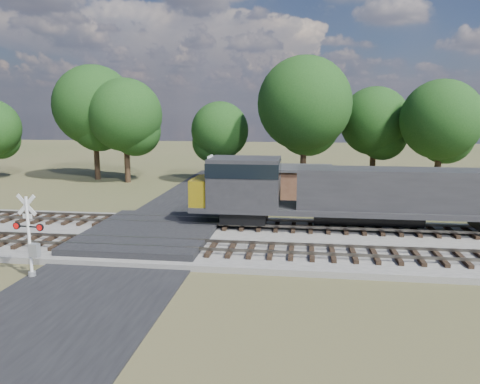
# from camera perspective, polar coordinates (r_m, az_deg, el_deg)

# --- Properties ---
(ground) EXTENTS (160.00, 160.00, 0.00)m
(ground) POSITION_cam_1_polar(r_m,az_deg,el_deg) (26.77, -11.10, -5.96)
(ground) COLOR #454B28
(ground) RESTS_ON ground
(ballast_bed) EXTENTS (140.00, 10.00, 0.30)m
(ballast_bed) POSITION_cam_1_polar(r_m,az_deg,el_deg) (25.88, 10.87, -6.16)
(ballast_bed) COLOR gray
(ballast_bed) RESTS_ON ground
(road) EXTENTS (7.00, 60.00, 0.08)m
(road) POSITION_cam_1_polar(r_m,az_deg,el_deg) (26.75, -11.10, -5.88)
(road) COLOR black
(road) RESTS_ON ground
(crossing_panel) EXTENTS (7.00, 9.00, 0.62)m
(crossing_panel) POSITION_cam_1_polar(r_m,az_deg,el_deg) (27.14, -10.78, -5.03)
(crossing_panel) COLOR #262628
(crossing_panel) RESTS_ON ground
(track_near) EXTENTS (140.00, 2.60, 0.33)m
(track_near) POSITION_cam_1_polar(r_m,az_deg,el_deg) (23.96, -5.54, -6.69)
(track_near) COLOR black
(track_near) RESTS_ON ballast_bed
(track_far) EXTENTS (140.00, 2.60, 0.33)m
(track_far) POSITION_cam_1_polar(r_m,az_deg,el_deg) (28.68, -3.27, -3.84)
(track_far) COLOR black
(track_far) RESTS_ON ballast_bed
(crossing_signal_near) EXTENTS (1.51, 0.35, 3.74)m
(crossing_signal_near) POSITION_cam_1_polar(r_m,az_deg,el_deg) (22.33, -24.11, -5.76)
(crossing_signal_near) COLOR silver
(crossing_signal_near) RESTS_ON ground
(crossing_signal_far) EXTENTS (1.66, 0.37, 4.13)m
(crossing_signal_far) POSITION_cam_1_polar(r_m,az_deg,el_deg) (33.15, 0.11, 0.38)
(crossing_signal_far) COLOR silver
(crossing_signal_far) RESTS_ON ground
(equipment_shed) EXTENTS (4.39, 4.39, 2.95)m
(equipment_shed) POSITION_cam_1_polar(r_m,az_deg,el_deg) (36.32, 7.88, 0.79)
(equipment_shed) COLOR #482D1E
(equipment_shed) RESTS_ON ground
(treeline) EXTENTS (83.83, 12.02, 11.96)m
(treeline) POSITION_cam_1_polar(r_m,az_deg,el_deg) (44.37, 6.07, 9.08)
(treeline) COLOR black
(treeline) RESTS_ON ground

